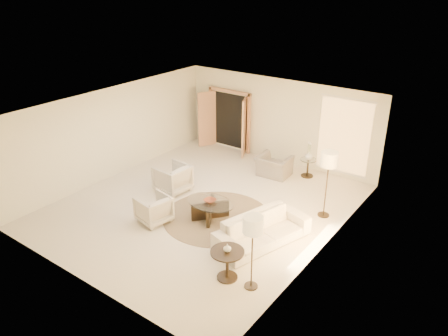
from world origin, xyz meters
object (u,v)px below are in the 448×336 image
Objects in this scene: armchair_left at (172,177)px; armchair_right at (154,208)px; accent_chair at (274,163)px; side_table at (308,166)px; floor_lamp_far at (253,228)px; sofa at (263,230)px; end_vase at (227,248)px; floor_lamp_near at (329,162)px; bowl at (210,201)px; coffee_table at (210,208)px; side_vase at (309,156)px; end_table at (227,260)px.

armchair_left reaches higher than armchair_right.
side_table is (0.88, 0.58, -0.09)m from accent_chair.
floor_lamp_far reaches higher than armchair_left.
sofa is 1.62m from end_vase.
bowl is (-2.33, -1.89, -1.02)m from floor_lamp_near.
coffee_table is 2.45× the size of side_table.
floor_lamp_near is at bearing -53.66° from side_table.
coffee_table is 2.50m from end_vase.
side_vase reaches higher than bowl.
accent_chair is at bearing 176.70° from armchair_right.
armchair_right is at bearing -112.53° from side_table.
end_table is 5.62m from side_table.
end_table is (2.86, -0.75, 0.07)m from armchair_right.
side_vase reaches higher than sofa.
coffee_table is (-0.01, -3.26, -0.13)m from accent_chair.
end_table is at bearing 105.58° from accent_chair.
end_vase is 0.67× the size of side_vase.
floor_lamp_far is at bearing -35.26° from bowl.
end_vase is at bearing 62.31° from armchair_left.
accent_chair is 3.29× the size of bowl.
floor_lamp_near is at bearing -0.69° from sofa.
coffee_table is 3.96m from side_vase.
accent_chair reaches higher than side_table.
armchair_left is 1.95m from bowl.
sofa is 1.31× the size of floor_lamp_near.
armchair_right is at bearing 71.40° from accent_chair.
end_vase is at bearing -43.92° from bowl.
side_vase is (0.00, 0.00, 0.35)m from side_table.
bowl is at bearing 136.08° from end_table.
armchair_left is at bearing -162.92° from floor_lamp_near.
floor_lamp_near is at bearing 145.47° from accent_chair.
side_vase is at bearing 144.48° from armchair_left.
end_vase is at bearing -43.92° from coffee_table.
armchair_right is at bearing 123.63° from sofa.
coffee_table is 1.99× the size of end_table.
armchair_left reaches higher than side_vase.
side_table is 0.32× the size of floor_lamp_near.
end_table is 4.16× the size of end_vase.
armchair_left is 4.51m from floor_lamp_near.
end_table is 1.23× the size of side_table.
end_vase is at bearing -174.32° from floor_lamp_far.
bowl is 1.19× the size of side_vase.
armchair_right is 0.55× the size of coffee_table.
floor_lamp_near is at bearing 39.00° from coffee_table.
accent_chair is (1.11, 4.22, 0.05)m from armchair_right.
side_table is at bearing -150.70° from accent_chair.
bowl is at bearing -141.00° from floor_lamp_near.
side_vase is (0.90, 3.84, 0.39)m from coffee_table.
armchair_left is 1.26× the size of end_table.
armchair_left is at bearing 161.97° from bowl.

